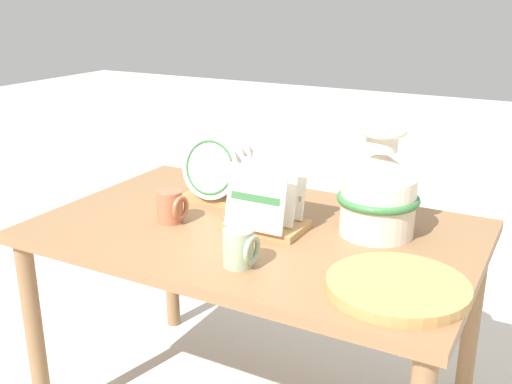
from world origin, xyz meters
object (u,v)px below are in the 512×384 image
object	(u,v)px
dish_rack_round_plates	(220,175)
mug_terracotta_glaze	(171,207)
dish_rack_square_plates	(267,209)
wicker_charger_stack	(397,287)
mug_sage_glaze	(240,248)
ceramic_vase	(379,190)

from	to	relation	value
dish_rack_round_plates	mug_terracotta_glaze	world-z (taller)	dish_rack_round_plates
dish_rack_round_plates	dish_rack_square_plates	bearing A→B (deg)	-30.89
dish_rack_round_plates	wicker_charger_stack	world-z (taller)	dish_rack_round_plates
dish_rack_round_plates	mug_terracotta_glaze	xyz separation A→B (m)	(-0.02, -0.24, -0.04)
dish_rack_round_plates	wicker_charger_stack	size ratio (longest dim) A/B	0.69
dish_rack_square_plates	wicker_charger_stack	xyz separation A→B (m)	(0.45, -0.20, -0.05)
dish_rack_square_plates	mug_terracotta_glaze	world-z (taller)	dish_rack_square_plates
dish_rack_round_plates	dish_rack_square_plates	distance (m)	0.31
dish_rack_square_plates	mug_sage_glaze	world-z (taller)	dish_rack_square_plates
dish_rack_round_plates	mug_sage_glaze	xyz separation A→B (m)	(0.32, -0.41, -0.04)
dish_rack_round_plates	dish_rack_square_plates	size ratio (longest dim) A/B	1.03
dish_rack_square_plates	mug_terracotta_glaze	xyz separation A→B (m)	(-0.29, -0.09, -0.01)
ceramic_vase	mug_sage_glaze	bearing A→B (deg)	-122.51
mug_sage_glaze	mug_terracotta_glaze	bearing A→B (deg)	153.53
ceramic_vase	wicker_charger_stack	distance (m)	0.38
wicker_charger_stack	mug_terracotta_glaze	xyz separation A→B (m)	(-0.74, 0.12, 0.04)
dish_rack_round_plates	mug_sage_glaze	size ratio (longest dim) A/B	2.37
dish_rack_square_plates	mug_terracotta_glaze	distance (m)	0.30
dish_rack_round_plates	wicker_charger_stack	xyz separation A→B (m)	(0.72, -0.36, -0.08)
ceramic_vase	mug_terracotta_glaze	bearing A→B (deg)	-160.21
dish_rack_square_plates	wicker_charger_stack	world-z (taller)	dish_rack_square_plates
wicker_charger_stack	mug_terracotta_glaze	size ratio (longest dim) A/B	3.43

